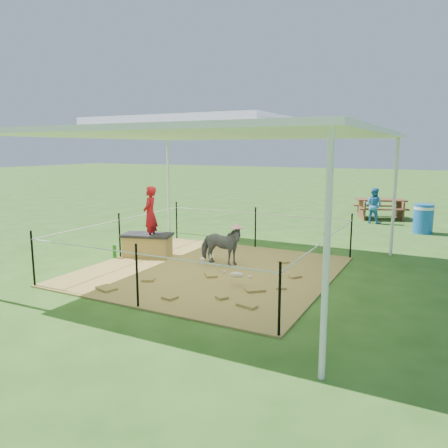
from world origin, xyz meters
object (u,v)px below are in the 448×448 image
at_px(green_bottle, 115,251).
at_px(distant_person, 374,206).
at_px(foal, 237,273).
at_px(trash_barrel, 423,219).
at_px(straw_bale, 147,246).
at_px(pony, 220,246).
at_px(picnic_table_near, 380,209).
at_px(woman, 150,209).

height_order(green_bottle, distant_person, distant_person).
relative_size(foal, trash_barrel, 0.95).
xyz_separation_m(straw_bale, foal, (2.66, -1.00, -0.00)).
bearing_deg(trash_barrel, straw_bale, -132.02).
relative_size(pony, picnic_table_near, 0.60).
xyz_separation_m(green_bottle, pony, (2.33, 0.53, 0.26)).
xyz_separation_m(foal, picnic_table_near, (1.15, 8.99, 0.08)).
xyz_separation_m(straw_bale, picnic_table_near, (3.81, 7.98, 0.08)).
bearing_deg(distant_person, foal, 98.93).
xyz_separation_m(woman, picnic_table_near, (3.71, 7.98, -0.74)).
distance_m(pony, picnic_table_near, 8.16).
xyz_separation_m(green_bottle, picnic_table_near, (4.36, 8.43, 0.16)).
bearing_deg(green_bottle, pony, 12.90).
bearing_deg(picnic_table_near, straw_bale, -136.83).
bearing_deg(woman, green_bottle, -72.22).
relative_size(straw_bale, foal, 1.27).
bearing_deg(woman, distant_person, 135.35).
relative_size(green_bottle, trash_barrel, 0.34).
bearing_deg(woman, straw_bale, -106.92).
bearing_deg(foal, pony, 114.28).
height_order(green_bottle, trash_barrel, trash_barrel).
height_order(straw_bale, pony, pony).
distance_m(woman, trash_barrel, 7.81).
height_order(green_bottle, foal, foal).
bearing_deg(woman, foal, 51.72).
xyz_separation_m(foal, distant_person, (1.07, 7.92, 0.32)).
relative_size(picnic_table_near, distant_person, 1.41).
bearing_deg(foal, woman, 143.71).
bearing_deg(trash_barrel, picnic_table_near, 123.91).
xyz_separation_m(picnic_table_near, distant_person, (-0.07, -1.07, 0.24)).
bearing_deg(distant_person, green_bottle, 76.46).
relative_size(woman, picnic_table_near, 0.75).
distance_m(trash_barrel, picnic_table_near, 2.59).
distance_m(woman, foal, 2.87).
bearing_deg(pony, woman, 88.51).
height_order(straw_bale, distant_person, distant_person).
height_order(woman, distant_person, woman).
distance_m(green_bottle, trash_barrel, 8.56).
relative_size(straw_bale, trash_barrel, 1.22).
bearing_deg(trash_barrel, distant_person, 144.44).
xyz_separation_m(straw_bale, pony, (1.78, 0.08, 0.18)).
distance_m(green_bottle, picnic_table_near, 9.49).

